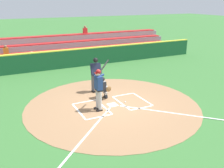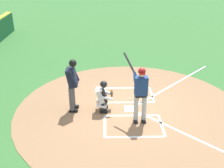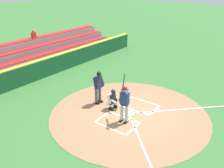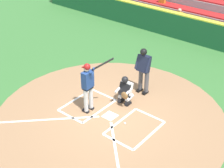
{
  "view_description": "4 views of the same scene",
  "coord_description": "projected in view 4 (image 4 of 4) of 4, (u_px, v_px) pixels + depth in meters",
  "views": [
    {
      "loc": [
        4.72,
        9.57,
        4.66
      ],
      "look_at": [
        -0.15,
        -0.36,
        0.9
      ],
      "focal_mm": 39.99,
      "sensor_mm": 36.0,
      "label": 1
    },
    {
      "loc": [
        8.37,
        -0.81,
        4.95
      ],
      "look_at": [
        0.54,
        -0.66,
        1.24
      ],
      "focal_mm": 44.42,
      "sensor_mm": 36.0,
      "label": 2
    },
    {
      "loc": [
        9.17,
        5.72,
        6.35
      ],
      "look_at": [
        -0.14,
        -1.18,
        1.29
      ],
      "focal_mm": 39.13,
      "sensor_mm": 36.0,
      "label": 3
    },
    {
      "loc": [
        -6.0,
        7.26,
        6.94
      ],
      "look_at": [
        0.12,
        -0.26,
        1.13
      ],
      "focal_mm": 54.14,
      "sensor_mm": 36.0,
      "label": 4
    }
  ],
  "objects": [
    {
      "name": "plate_umpire",
      "position": [
        144.0,
        68.0,
        12.41
      ],
      "size": [
        0.59,
        0.42,
        1.86
      ],
      "color": "#4C4C51",
      "rests_on": "ground"
    },
    {
      "name": "catcher",
      "position": [
        125.0,
        90.0,
        12.01
      ],
      "size": [
        0.59,
        0.6,
        1.13
      ],
      "color": "black",
      "rests_on": "ground"
    },
    {
      "name": "dirt_circle",
      "position": [
        110.0,
        116.0,
        11.64
      ],
      "size": [
        8.0,
        8.0,
        0.01
      ],
      "primitive_type": "cylinder",
      "color": "#99704C",
      "rests_on": "ground"
    },
    {
      "name": "ground_plane",
      "position": [
        110.0,
        116.0,
        11.65
      ],
      "size": [
        120.0,
        120.0,
        0.0
      ],
      "primitive_type": "plane",
      "color": "#387033"
    },
    {
      "name": "batter",
      "position": [
        88.0,
        84.0,
        11.36
      ],
      "size": [
        0.92,
        0.73,
        2.13
      ],
      "color": "#BCBCBC",
      "rests_on": "ground"
    },
    {
      "name": "backstop_wall",
      "position": [
        208.0,
        34.0,
        16.3
      ],
      "size": [
        22.0,
        0.36,
        1.31
      ],
      "color": "#19512D",
      "rests_on": "ground"
    },
    {
      "name": "baseball",
      "position": [
        125.0,
        123.0,
        11.24
      ],
      "size": [
        0.07,
        0.07,
        0.07
      ],
      "primitive_type": "sphere",
      "color": "white",
      "rests_on": "ground"
    },
    {
      "name": "home_plate_and_chalk",
      "position": [
        93.0,
        128.0,
        11.05
      ],
      "size": [
        7.93,
        4.91,
        0.01
      ],
      "color": "white",
      "rests_on": "dirt_circle"
    }
  ]
}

